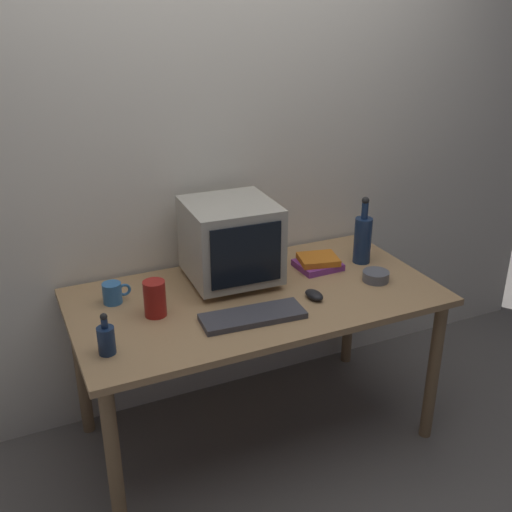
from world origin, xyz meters
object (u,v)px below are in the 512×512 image
object	(u,v)px
bottle_tall	(363,238)
book_stack	(318,263)
mug	(113,293)
cd_spindle	(376,276)
metal_canister	(155,298)
crt_monitor	(230,241)
computer_mouse	(314,295)
bottle_short	(106,339)
keyboard	(253,316)

from	to	relation	value
bottle_tall	book_stack	bearing A→B (deg)	173.89
mug	cd_spindle	distance (m)	1.16
metal_canister	crt_monitor	bearing A→B (deg)	22.44
bottle_tall	mug	xyz separation A→B (m)	(-1.19, 0.08, -0.08)
computer_mouse	book_stack	size ratio (longest dim) A/B	0.48
book_stack	cd_spindle	size ratio (longest dim) A/B	1.72
crt_monitor	bottle_short	size ratio (longest dim) A/B	2.44
crt_monitor	metal_canister	world-z (taller)	crt_monitor
bottle_tall	cd_spindle	bearing A→B (deg)	-105.80
keyboard	cd_spindle	distance (m)	0.66
computer_mouse	metal_canister	bearing A→B (deg)	159.85
bottle_short	cd_spindle	world-z (taller)	bottle_short
crt_monitor	computer_mouse	size ratio (longest dim) A/B	4.01
computer_mouse	keyboard	bearing A→B (deg)	-178.47
keyboard	metal_canister	size ratio (longest dim) A/B	2.80
mug	cd_spindle	bearing A→B (deg)	-14.08
keyboard	book_stack	bearing A→B (deg)	37.52
cd_spindle	metal_canister	distance (m)	1.00
computer_mouse	mug	bearing A→B (deg)	150.28
keyboard	mug	world-z (taller)	mug
computer_mouse	metal_canister	xyz separation A→B (m)	(-0.65, 0.15, 0.06)
keyboard	bottle_tall	bearing A→B (deg)	26.60
bottle_short	crt_monitor	bearing A→B (deg)	30.22
computer_mouse	mug	xyz separation A→B (m)	(-0.79, 0.32, 0.03)
book_stack	mug	xyz separation A→B (m)	(-0.96, 0.05, 0.02)
keyboard	bottle_short	world-z (taller)	bottle_short
book_stack	mug	size ratio (longest dim) A/B	1.72
mug	crt_monitor	bearing A→B (deg)	-0.99
keyboard	bottle_short	bearing A→B (deg)	-174.75
bottle_short	metal_canister	world-z (taller)	bottle_short
crt_monitor	mug	distance (m)	0.55
computer_mouse	mug	distance (m)	0.85
cd_spindle	book_stack	bearing A→B (deg)	126.45
keyboard	bottle_tall	distance (m)	0.77
keyboard	metal_canister	bearing A→B (deg)	154.60
book_stack	cd_spindle	world-z (taller)	book_stack
bottle_short	computer_mouse	bearing A→B (deg)	3.84
bottle_short	cd_spindle	xyz separation A→B (m)	(1.23, 0.10, -0.04)
bottle_short	book_stack	distance (m)	1.11
bottle_short	book_stack	size ratio (longest dim) A/B	0.80
bottle_short	mug	bearing A→B (deg)	74.41
bottle_short	bottle_tall	bearing A→B (deg)	13.20
book_stack	metal_canister	bearing A→B (deg)	-171.68
crt_monitor	bottle_tall	distance (m)	0.66
computer_mouse	metal_canister	world-z (taller)	metal_canister
crt_monitor	cd_spindle	size ratio (longest dim) A/B	3.34
crt_monitor	cd_spindle	world-z (taller)	crt_monitor
computer_mouse	bottle_short	xyz separation A→B (m)	(-0.89, -0.06, 0.04)
mug	metal_canister	bearing A→B (deg)	-52.84
mug	computer_mouse	bearing A→B (deg)	-22.21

